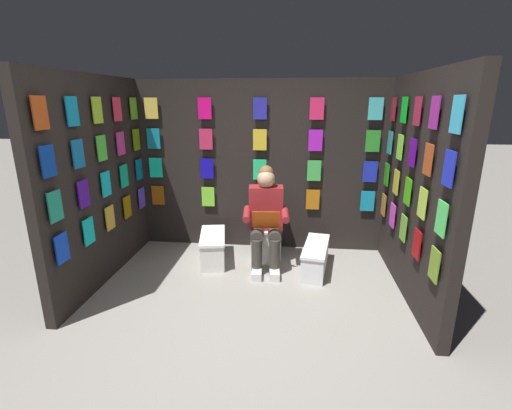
% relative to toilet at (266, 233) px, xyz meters
% --- Properties ---
extents(ground_plane, '(30.00, 30.00, 0.00)m').
position_rel_toilet_xyz_m(ground_plane, '(0.11, 1.71, -0.33)').
color(ground_plane, gray).
extents(display_wall_back, '(3.25, 0.14, 2.17)m').
position_rel_toilet_xyz_m(display_wall_back, '(0.11, -0.40, 0.76)').
color(display_wall_back, black).
rests_on(display_wall_back, ground).
extents(display_wall_left, '(0.14, 2.06, 2.17)m').
position_rel_toilet_xyz_m(display_wall_left, '(-1.51, 0.68, 0.76)').
color(display_wall_left, black).
rests_on(display_wall_left, ground).
extents(display_wall_right, '(0.14, 2.06, 2.17)m').
position_rel_toilet_xyz_m(display_wall_right, '(1.73, 0.68, 0.76)').
color(display_wall_right, black).
rests_on(display_wall_right, ground).
extents(toilet, '(0.42, 0.57, 0.77)m').
position_rel_toilet_xyz_m(toilet, '(0.00, 0.00, 0.00)').
color(toilet, white).
rests_on(toilet, ground).
extents(person_reading, '(0.55, 0.71, 1.19)m').
position_rel_toilet_xyz_m(person_reading, '(-0.02, 0.23, 0.27)').
color(person_reading, maroon).
rests_on(person_reading, ground).
extents(comic_longbox_near, '(0.42, 0.75, 0.34)m').
position_rel_toilet_xyz_m(comic_longbox_near, '(0.64, 0.19, -0.15)').
color(comic_longbox_near, white).
rests_on(comic_longbox_near, ground).
extents(comic_longbox_far, '(0.38, 0.81, 0.32)m').
position_rel_toilet_xyz_m(comic_longbox_far, '(-0.60, 0.32, -0.17)').
color(comic_longbox_far, silver).
rests_on(comic_longbox_far, ground).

